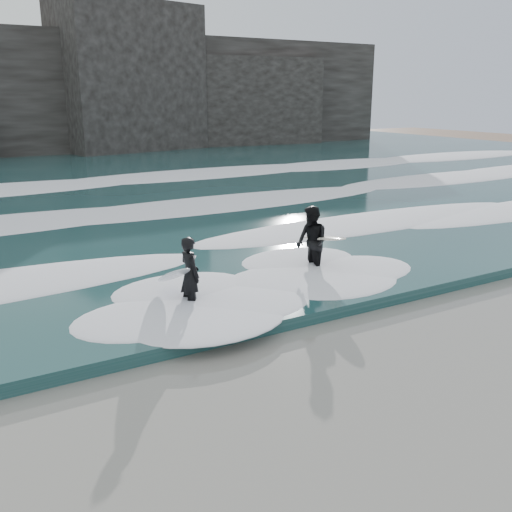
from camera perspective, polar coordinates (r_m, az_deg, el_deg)
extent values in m
plane|color=#8B6141|center=(11.07, 15.79, -11.75)|extent=(120.00, 120.00, 0.00)
cube|color=#1C4243|center=(36.72, -18.61, 7.43)|extent=(90.00, 52.00, 0.30)
cube|color=#282423|center=(53.16, -23.08, 14.64)|extent=(70.00, 9.00, 10.00)
ellipsoid|color=white|center=(17.88, -5.05, 0.83)|extent=(60.00, 3.20, 0.20)
ellipsoid|color=white|center=(24.24, -12.16, 4.58)|extent=(60.00, 4.00, 0.24)
ellipsoid|color=white|center=(32.81, -17.17, 7.17)|extent=(60.00, 4.80, 0.30)
imported|color=black|center=(13.55, -6.61, -1.86)|extent=(0.48, 0.70, 1.84)
ellipsoid|color=silver|center=(13.44, -8.26, -1.91)|extent=(0.72, 1.99, 0.95)
imported|color=black|center=(16.05, 5.58, 1.36)|extent=(0.87, 1.07, 2.04)
ellipsoid|color=silver|center=(16.27, 6.79, 1.80)|extent=(0.93, 2.35, 0.58)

